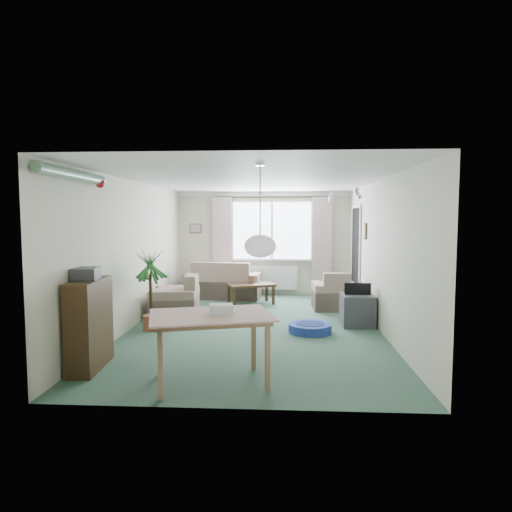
# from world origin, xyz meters

# --- Properties ---
(ground) EXTENTS (6.50, 6.50, 0.00)m
(ground) POSITION_xyz_m (0.00, 0.00, 0.00)
(ground) COLOR #325442
(window) EXTENTS (1.80, 0.03, 1.30)m
(window) POSITION_xyz_m (0.20, 3.23, 1.50)
(window) COLOR white
(curtain_rod) EXTENTS (2.60, 0.03, 0.03)m
(curtain_rod) POSITION_xyz_m (0.20, 3.15, 2.27)
(curtain_rod) COLOR black
(curtain_left) EXTENTS (0.45, 0.08, 2.00)m
(curtain_left) POSITION_xyz_m (-0.95, 3.13, 1.27)
(curtain_left) COLOR beige
(curtain_right) EXTENTS (0.45, 0.08, 2.00)m
(curtain_right) POSITION_xyz_m (1.35, 3.13, 1.27)
(curtain_right) COLOR beige
(radiator) EXTENTS (1.20, 0.10, 0.55)m
(radiator) POSITION_xyz_m (0.20, 3.19, 0.40)
(radiator) COLOR white
(doorway) EXTENTS (0.03, 0.95, 2.00)m
(doorway) POSITION_xyz_m (1.99, 2.20, 1.00)
(doorway) COLOR black
(pendant_lamp) EXTENTS (0.36, 0.36, 0.36)m
(pendant_lamp) POSITION_xyz_m (0.20, -2.30, 1.48)
(pendant_lamp) COLOR white
(tinsel_garland) EXTENTS (1.60, 1.60, 0.12)m
(tinsel_garland) POSITION_xyz_m (-1.92, -2.30, 2.28)
(tinsel_garland) COLOR #196626
(bauble_cluster_a) EXTENTS (0.20, 0.20, 0.20)m
(bauble_cluster_a) POSITION_xyz_m (1.30, 0.90, 2.22)
(bauble_cluster_a) COLOR silver
(bauble_cluster_b) EXTENTS (0.20, 0.20, 0.20)m
(bauble_cluster_b) POSITION_xyz_m (1.60, -0.30, 2.22)
(bauble_cluster_b) COLOR silver
(wall_picture_back) EXTENTS (0.28, 0.03, 0.22)m
(wall_picture_back) POSITION_xyz_m (-1.60, 3.23, 1.55)
(wall_picture_back) COLOR brown
(wall_picture_right) EXTENTS (0.03, 0.24, 0.30)m
(wall_picture_right) POSITION_xyz_m (1.98, 1.20, 1.55)
(wall_picture_right) COLOR brown
(sofa) EXTENTS (1.71, 0.99, 0.82)m
(sofa) POSITION_xyz_m (-0.88, 2.75, 0.41)
(sofa) COLOR beige
(sofa) RESTS_ON ground
(armchair_corner) EXTENTS (0.87, 0.83, 0.75)m
(armchair_corner) POSITION_xyz_m (1.48, 1.60, 0.37)
(armchair_corner) COLOR beige
(armchair_corner) RESTS_ON ground
(armchair_left) EXTENTS (0.86, 0.90, 0.76)m
(armchair_left) POSITION_xyz_m (-1.50, 0.68, 0.38)
(armchair_left) COLOR beige
(armchair_left) RESTS_ON ground
(coffee_table) EXTENTS (1.07, 0.83, 0.42)m
(coffee_table) POSITION_xyz_m (-0.21, 2.02, 0.21)
(coffee_table) COLOR black
(coffee_table) RESTS_ON ground
(photo_frame) EXTENTS (0.12, 0.04, 0.16)m
(photo_frame) POSITION_xyz_m (-0.21, 2.05, 0.50)
(photo_frame) COLOR brown
(photo_frame) RESTS_ON coffee_table
(bookshelf) EXTENTS (0.35, 0.89, 1.07)m
(bookshelf) POSITION_xyz_m (-1.84, -2.18, 0.53)
(bookshelf) COLOR black
(bookshelf) RESTS_ON ground
(hifi_box) EXTENTS (0.33, 0.39, 0.14)m
(hifi_box) POSITION_xyz_m (-1.87, -2.16, 1.14)
(hifi_box) COLOR #323337
(hifi_box) RESTS_ON bookshelf
(houseplant) EXTENTS (0.65, 0.65, 1.31)m
(houseplant) POSITION_xyz_m (-1.65, -0.32, 0.65)
(houseplant) COLOR #216026
(houseplant) RESTS_ON ground
(dining_table) EXTENTS (1.36, 1.09, 0.74)m
(dining_table) POSITION_xyz_m (-0.32, -2.60, 0.37)
(dining_table) COLOR tan
(dining_table) RESTS_ON ground
(gift_box) EXTENTS (0.28, 0.22, 0.12)m
(gift_box) POSITION_xyz_m (-0.21, -2.55, 0.80)
(gift_box) COLOR silver
(gift_box) RESTS_ON dining_table
(tv_cube) EXTENTS (0.53, 0.58, 0.52)m
(tv_cube) POSITION_xyz_m (1.70, 0.20, 0.26)
(tv_cube) COLOR #37373C
(tv_cube) RESTS_ON ground
(pet_bed) EXTENTS (0.86, 0.86, 0.14)m
(pet_bed) POSITION_xyz_m (0.89, -0.31, 0.07)
(pet_bed) COLOR #21449B
(pet_bed) RESTS_ON ground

